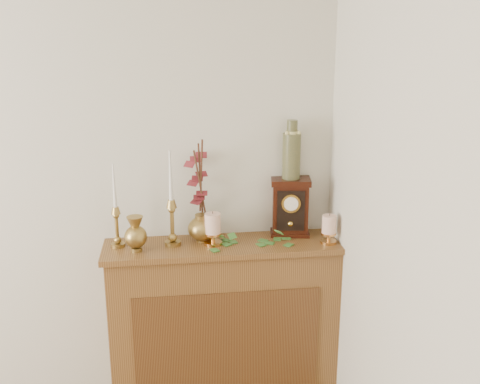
{
  "coord_description": "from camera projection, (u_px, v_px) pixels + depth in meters",
  "views": [
    {
      "loc": [
        1.13,
        -0.61,
        1.99
      ],
      "look_at": [
        1.48,
        2.05,
        1.22
      ],
      "focal_mm": 42.0,
      "sensor_mm": 36.0,
      "label": 1
    }
  ],
  "objects": [
    {
      "name": "console_shelf",
      "position": [
        224.0,
        328.0,
        3.05
      ],
      "size": [
        1.24,
        0.34,
        0.93
      ],
      "color": "brown",
      "rests_on": "ground"
    },
    {
      "name": "candlestick_center",
      "position": [
        172.0,
        215.0,
        2.84
      ],
      "size": [
        0.08,
        0.08,
        0.5
      ],
      "rotation": [
        0.0,
        0.0,
        -0.02
      ],
      "color": "#A48E41",
      "rests_on": "console_shelf"
    },
    {
      "name": "ginger_jar",
      "position": [
        199.0,
        194.0,
        2.9
      ],
      "size": [
        0.22,
        0.24,
        0.55
      ],
      "rotation": [
        0.0,
        0.0,
        -0.36
      ],
      "color": "#A48E41",
      "rests_on": "console_shelf"
    },
    {
      "name": "ivy_garland",
      "position": [
        247.0,
        242.0,
        2.89
      ],
      "size": [
        0.42,
        0.18,
        0.08
      ],
      "rotation": [
        0.0,
        0.0,
        0.41
      ],
      "color": "#39702A",
      "rests_on": "console_shelf"
    },
    {
      "name": "pillar_candle_left",
      "position": [
        213.0,
        227.0,
        2.87
      ],
      "size": [
        0.09,
        0.09,
        0.18
      ],
      "rotation": [
        0.0,
        0.0,
        -0.37
      ],
      "color": "#DB974C",
      "rests_on": "console_shelf"
    },
    {
      "name": "ceramic_vase",
      "position": [
        291.0,
        153.0,
        2.92
      ],
      "size": [
        0.1,
        0.1,
        0.31
      ],
      "rotation": [
        0.0,
        0.0,
        -0.16
      ],
      "color": "#193228",
      "rests_on": "mantel_clock"
    },
    {
      "name": "candlestick_left",
      "position": [
        116.0,
        220.0,
        2.83
      ],
      "size": [
        0.07,
        0.07,
        0.43
      ],
      "rotation": [
        0.0,
        0.0,
        0.1
      ],
      "color": "#A48E41",
      "rests_on": "console_shelf"
    },
    {
      "name": "bud_vase",
      "position": [
        136.0,
        234.0,
        2.78
      ],
      "size": [
        0.11,
        0.11,
        0.18
      ],
      "rotation": [
        0.0,
        0.0,
        0.26
      ],
      "color": "#A48E41",
      "rests_on": "console_shelf"
    },
    {
      "name": "pillar_candle_right",
      "position": [
        329.0,
        228.0,
        2.89
      ],
      "size": [
        0.08,
        0.08,
        0.16
      ],
      "rotation": [
        0.0,
        0.0,
        -0.21
      ],
      "color": "#DB974C",
      "rests_on": "console_shelf"
    },
    {
      "name": "mantel_clock",
      "position": [
        290.0,
        207.0,
        3.0
      ],
      "size": [
        0.23,
        0.18,
        0.31
      ],
      "rotation": [
        0.0,
        0.0,
        -0.16
      ],
      "color": "black",
      "rests_on": "console_shelf"
    }
  ]
}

